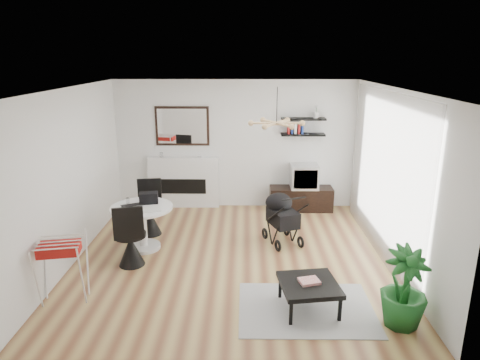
{
  "coord_description": "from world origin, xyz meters",
  "views": [
    {
      "loc": [
        0.22,
        -6.34,
        3.17
      ],
      "look_at": [
        0.13,
        0.4,
        1.2
      ],
      "focal_mm": 32.0,
      "sensor_mm": 36.0,
      "label": 1
    }
  ],
  "objects_px": {
    "dining_table": "(142,221)",
    "stroller": "(281,219)",
    "drying_rack": "(63,269)",
    "crt_tv": "(304,176)",
    "coffee_table": "(309,286)",
    "fireplace": "(184,176)",
    "tv_console": "(301,199)",
    "potted_plant": "(404,288)"
  },
  "relations": [
    {
      "from": "fireplace",
      "to": "coffee_table",
      "type": "height_order",
      "value": "fireplace"
    },
    {
      "from": "dining_table",
      "to": "drying_rack",
      "type": "relative_size",
      "value": 1.17
    },
    {
      "from": "coffee_table",
      "to": "potted_plant",
      "type": "distance_m",
      "value": 1.13
    },
    {
      "from": "tv_console",
      "to": "stroller",
      "type": "distance_m",
      "value": 1.72
    },
    {
      "from": "dining_table",
      "to": "stroller",
      "type": "height_order",
      "value": "stroller"
    },
    {
      "from": "crt_tv",
      "to": "coffee_table",
      "type": "height_order",
      "value": "crt_tv"
    },
    {
      "from": "dining_table",
      "to": "potted_plant",
      "type": "height_order",
      "value": "potted_plant"
    },
    {
      "from": "dining_table",
      "to": "potted_plant",
      "type": "relative_size",
      "value": 1.03
    },
    {
      "from": "crt_tv",
      "to": "drying_rack",
      "type": "distance_m",
      "value": 5.1
    },
    {
      "from": "drying_rack",
      "to": "stroller",
      "type": "relative_size",
      "value": 0.92
    },
    {
      "from": "drying_rack",
      "to": "stroller",
      "type": "xyz_separation_m",
      "value": [
        3.03,
        1.95,
        -0.05
      ]
    },
    {
      "from": "fireplace",
      "to": "dining_table",
      "type": "distance_m",
      "value": 2.15
    },
    {
      "from": "dining_table",
      "to": "stroller",
      "type": "xyz_separation_m",
      "value": [
        2.36,
        0.32,
        -0.09
      ]
    },
    {
      "from": "crt_tv",
      "to": "stroller",
      "type": "xyz_separation_m",
      "value": [
        -0.6,
        -1.62,
        -0.33
      ]
    },
    {
      "from": "tv_console",
      "to": "potted_plant",
      "type": "height_order",
      "value": "potted_plant"
    },
    {
      "from": "drying_rack",
      "to": "stroller",
      "type": "bearing_deg",
      "value": 21.91
    },
    {
      "from": "tv_console",
      "to": "coffee_table",
      "type": "xyz_separation_m",
      "value": [
        -0.36,
        -3.73,
        0.09
      ]
    },
    {
      "from": "stroller",
      "to": "potted_plant",
      "type": "height_order",
      "value": "potted_plant"
    },
    {
      "from": "coffee_table",
      "to": "drying_rack",
      "type": "bearing_deg",
      "value": 177.22
    },
    {
      "from": "fireplace",
      "to": "drying_rack",
      "type": "xyz_separation_m",
      "value": [
        -1.08,
        -3.74,
        -0.22
      ]
    },
    {
      "from": "tv_console",
      "to": "dining_table",
      "type": "distance_m",
      "value": 3.5
    },
    {
      "from": "potted_plant",
      "to": "fireplace",
      "type": "bearing_deg",
      "value": 127.4
    },
    {
      "from": "fireplace",
      "to": "tv_console",
      "type": "bearing_deg",
      "value": -3.72
    },
    {
      "from": "fireplace",
      "to": "stroller",
      "type": "xyz_separation_m",
      "value": [
        1.95,
        -1.79,
        -0.27
      ]
    },
    {
      "from": "crt_tv",
      "to": "dining_table",
      "type": "xyz_separation_m",
      "value": [
        -2.95,
        -1.94,
        -0.24
      ]
    },
    {
      "from": "crt_tv",
      "to": "drying_rack",
      "type": "bearing_deg",
      "value": -135.45
    },
    {
      "from": "fireplace",
      "to": "stroller",
      "type": "height_order",
      "value": "fireplace"
    },
    {
      "from": "dining_table",
      "to": "stroller",
      "type": "bearing_deg",
      "value": 7.68
    },
    {
      "from": "fireplace",
      "to": "tv_console",
      "type": "xyz_separation_m",
      "value": [
        2.5,
        -0.16,
        -0.44
      ]
    },
    {
      "from": "dining_table",
      "to": "fireplace",
      "type": "bearing_deg",
      "value": 79.07
    },
    {
      "from": "fireplace",
      "to": "stroller",
      "type": "bearing_deg",
      "value": -42.52
    },
    {
      "from": "potted_plant",
      "to": "coffee_table",
      "type": "bearing_deg",
      "value": 163.69
    },
    {
      "from": "crt_tv",
      "to": "stroller",
      "type": "distance_m",
      "value": 1.76
    },
    {
      "from": "coffee_table",
      "to": "potted_plant",
      "type": "relative_size",
      "value": 0.81
    },
    {
      "from": "drying_rack",
      "to": "coffee_table",
      "type": "bearing_deg",
      "value": -13.59
    },
    {
      "from": "tv_console",
      "to": "potted_plant",
      "type": "xyz_separation_m",
      "value": [
        0.72,
        -4.04,
        0.25
      ]
    },
    {
      "from": "drying_rack",
      "to": "stroller",
      "type": "height_order",
      "value": "stroller"
    },
    {
      "from": "tv_console",
      "to": "crt_tv",
      "type": "bearing_deg",
      "value": -3.75
    },
    {
      "from": "crt_tv",
      "to": "dining_table",
      "type": "relative_size",
      "value": 0.55
    },
    {
      "from": "crt_tv",
      "to": "potted_plant",
      "type": "distance_m",
      "value": 4.1
    },
    {
      "from": "fireplace",
      "to": "drying_rack",
      "type": "height_order",
      "value": "fireplace"
    },
    {
      "from": "tv_console",
      "to": "potted_plant",
      "type": "relative_size",
      "value": 1.31
    }
  ]
}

